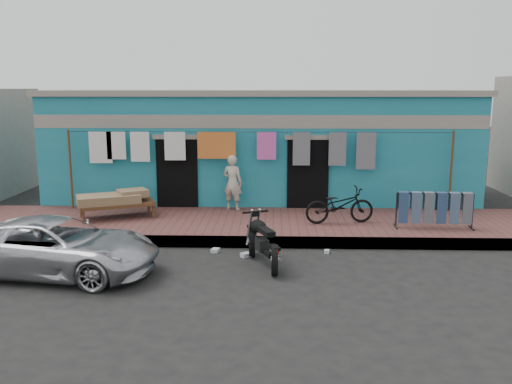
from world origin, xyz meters
The scene contains 14 objects.
ground centered at (0.00, 0.00, 0.00)m, with size 80.00×80.00×0.00m, color black.
sidewalk centered at (0.00, 3.00, 0.12)m, with size 28.00×3.00×0.25m, color brown.
curb centered at (0.00, 1.55, 0.12)m, with size 28.00×0.10×0.25m, color gray.
building centered at (0.00, 6.99, 1.69)m, with size 12.20×5.20×3.36m.
clothesline centered at (-0.77, 4.25, 1.81)m, with size 10.06×0.06×2.10m.
car centered at (-3.63, -0.25, 0.54)m, with size 1.75×3.84×1.08m, color silver.
seated_person centered at (-0.69, 4.20, 0.98)m, with size 0.52×0.35×1.45m, color beige.
bicycle centered at (1.96, 2.83, 0.78)m, with size 0.58×1.64×1.06m, color black.
motorcycle centered at (0.19, 0.39, 0.50)m, with size 1.08×1.63×1.00m, color black, non-canonical shape.
charpoy centered at (-3.50, 3.23, 0.57)m, with size 2.09×1.57×0.64m, color brown, non-canonical shape.
jeans_rack centered at (4.08, 2.43, 0.68)m, with size 1.82×0.45×0.86m, color black, non-canonical shape.
litter_a centered at (-0.18, 0.89, 0.04)m, with size 0.19×0.15×0.08m, color silver.
litter_b centered at (1.52, 1.20, 0.03)m, with size 0.14×0.10×0.07m, color silver.
litter_c centered at (-0.84, 1.20, 0.04)m, with size 0.19×0.15×0.08m, color silver.
Camera 1 is at (0.38, -9.80, 3.42)m, focal length 38.00 mm.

